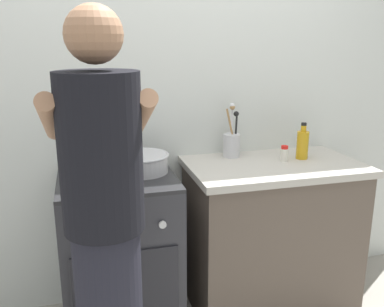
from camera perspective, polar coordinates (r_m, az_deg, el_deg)
The scene contains 9 objects.
back_wall at distance 2.57m, azimuth 1.04°, elevation 7.77°, with size 3.20×0.10×2.50m.
countertop at distance 2.60m, azimuth 10.71°, elevation -10.80°, with size 1.00×0.60×0.90m.
stove_range at distance 2.38m, azimuth -9.78°, elevation -13.39°, with size 0.60×0.62×0.90m.
pot at distance 2.16m, azimuth -14.01°, elevation -2.02°, with size 0.24×0.18×0.11m.
mixing_bowl at distance 2.23m, azimuth -6.85°, elevation -1.20°, with size 0.29×0.29×0.10m.
utensil_crock at distance 2.52m, azimuth 5.46°, elevation 1.54°, with size 0.10×0.10×0.33m.
spice_bottle at distance 2.48m, azimuth 12.52°, elevation -0.03°, with size 0.04×0.04×0.09m.
oil_bottle at distance 2.55m, azimuth 14.90°, elevation 1.26°, with size 0.07×0.07×0.22m.
person at distance 1.64m, azimuth -11.74°, elevation -11.11°, with size 0.41×0.50×1.70m.
Camera 1 is at (-0.51, -1.95, 1.58)m, focal length 38.95 mm.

